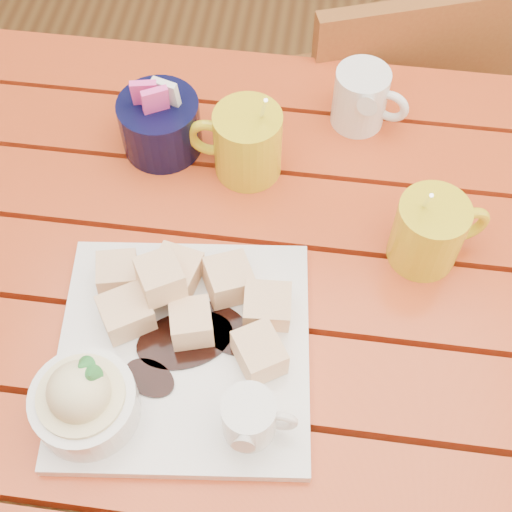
# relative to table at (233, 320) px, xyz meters

# --- Properties ---
(ground) EXTENTS (5.00, 5.00, 0.00)m
(ground) POSITION_rel_table_xyz_m (0.00, -0.00, -0.64)
(ground) COLOR #593419
(ground) RESTS_ON ground
(table) EXTENTS (1.20, 0.79, 0.75)m
(table) POSITION_rel_table_xyz_m (0.00, 0.00, 0.00)
(table) COLOR #AD3716
(table) RESTS_ON ground
(dessert_plate) EXTENTS (0.31, 0.31, 0.11)m
(dessert_plate) POSITION_rel_table_xyz_m (-0.06, -0.12, 0.14)
(dessert_plate) COLOR white
(dessert_plate) RESTS_ON table
(coffee_mug_left) EXTENTS (0.12, 0.09, 0.15)m
(coffee_mug_left) POSITION_rel_table_xyz_m (-0.01, 0.17, 0.16)
(coffee_mug_left) COLOR gold
(coffee_mug_left) RESTS_ON table
(coffee_mug_right) EXTENTS (0.12, 0.08, 0.14)m
(coffee_mug_right) POSITION_rel_table_xyz_m (0.23, 0.07, 0.16)
(coffee_mug_right) COLOR gold
(coffee_mug_right) RESTS_ON table
(cream_pitcher) EXTENTS (0.11, 0.09, 0.09)m
(cream_pitcher) POSITION_rel_table_xyz_m (0.14, 0.28, 0.15)
(cream_pitcher) COLOR white
(cream_pitcher) RESTS_ON table
(sugar_caddy) EXTENTS (0.11, 0.11, 0.12)m
(sugar_caddy) POSITION_rel_table_xyz_m (-0.12, 0.20, 0.15)
(sugar_caddy) COLOR black
(sugar_caddy) RESTS_ON table
(chair_far) EXTENTS (0.50, 0.50, 0.82)m
(chair_far) POSITION_rel_table_xyz_m (0.22, 0.56, -0.18)
(chair_far) COLOR brown
(chair_far) RESTS_ON ground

